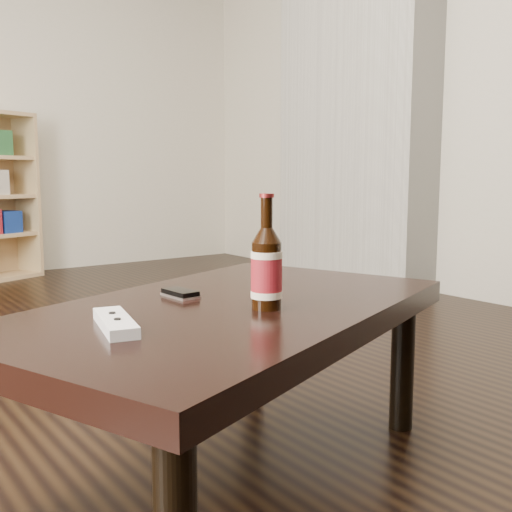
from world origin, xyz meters
TOP-DOWN VIEW (x-y plane):
  - floor at (0.00, 0.00)m, footprint 5.00×6.00m
  - chimney_breast at (2.35, 1.20)m, footprint 0.30×1.20m
  - coffee_table at (0.14, -0.54)m, footprint 1.32×1.03m
  - beer_bottle at (0.18, -0.65)m, footprint 0.08×0.08m
  - phone at (0.09, -0.41)m, footprint 0.06×0.11m
  - remote at (-0.18, -0.61)m, footprint 0.10×0.21m

SIDE VIEW (x-z plane):
  - floor at x=0.00m, z-range -0.01..0.00m
  - coffee_table at x=0.14m, z-range 0.16..0.59m
  - phone at x=0.09m, z-range 0.43..0.45m
  - remote at x=-0.18m, z-range 0.43..0.46m
  - beer_bottle at x=0.18m, z-range 0.40..0.66m
  - chimney_breast at x=2.35m, z-range 0.00..2.70m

